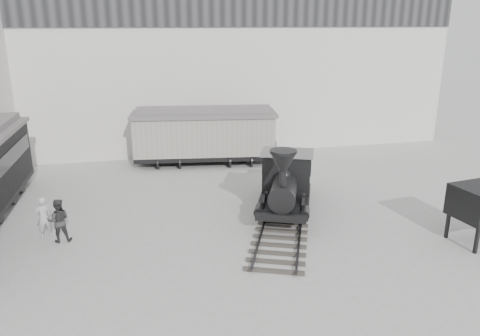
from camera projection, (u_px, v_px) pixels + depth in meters
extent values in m
plane|color=#9E9E9B|center=(259.00, 251.00, 17.75)|extent=(90.00, 90.00, 0.00)
cube|color=silver|center=(199.00, 68.00, 30.05)|extent=(34.00, 2.40, 11.00)
cube|color=#232326|center=(200.00, 1.00, 27.70)|extent=(34.00, 0.12, 3.00)
cube|color=#322F2A|center=(284.00, 217.00, 20.54)|extent=(5.73, 9.91, 0.17)
cube|color=#2D2D30|center=(266.00, 215.00, 20.65)|extent=(3.83, 9.13, 0.06)
cube|color=#2D2D30|center=(302.00, 217.00, 20.41)|extent=(3.83, 9.13, 0.06)
cylinder|color=black|center=(264.00, 207.00, 19.97)|extent=(0.57, 1.14, 1.18)
cylinder|color=black|center=(303.00, 209.00, 19.71)|extent=(0.57, 1.14, 1.18)
cylinder|color=black|center=(267.00, 195.00, 21.28)|extent=(0.57, 1.14, 1.18)
cylinder|color=black|center=(304.00, 197.00, 21.02)|extent=(0.57, 1.14, 1.18)
cube|color=black|center=(285.00, 199.00, 20.46)|extent=(3.45, 4.37, 0.30)
cylinder|color=black|center=(284.00, 190.00, 19.55)|extent=(1.93, 2.68, 1.07)
cylinder|color=black|center=(283.00, 179.00, 18.39)|extent=(0.36, 0.36, 0.64)
cone|color=black|center=(283.00, 162.00, 18.18)|extent=(1.34, 1.34, 0.75)
sphere|color=black|center=(285.00, 175.00, 19.80)|extent=(0.56, 0.56, 0.56)
cube|color=black|center=(287.00, 171.00, 21.07)|extent=(2.48, 2.13, 1.66)
cube|color=slate|center=(287.00, 153.00, 20.81)|extent=(2.76, 2.41, 0.09)
cube|color=black|center=(289.00, 171.00, 23.06)|extent=(2.60, 2.71, 0.96)
cylinder|color=black|center=(170.00, 159.00, 28.38)|extent=(1.92, 0.98, 0.74)
cylinder|color=black|center=(239.00, 157.00, 28.74)|extent=(1.92, 0.98, 0.74)
cube|color=black|center=(205.00, 155.00, 28.51)|extent=(8.52, 3.41, 0.28)
cube|color=#9F9C8F|center=(204.00, 134.00, 28.12)|extent=(8.53, 3.51, 2.30)
cube|color=slate|center=(204.00, 114.00, 27.75)|extent=(8.85, 3.82, 0.18)
cube|color=slate|center=(204.00, 110.00, 27.68)|extent=(7.99, 2.18, 0.33)
imported|color=beige|center=(44.00, 217.00, 18.62)|extent=(0.74, 0.63, 1.71)
imported|color=#333334|center=(59.00, 220.00, 18.27)|extent=(0.88, 0.70, 1.77)
cube|color=black|center=(477.00, 240.00, 17.40)|extent=(0.13, 0.13, 1.06)
cube|color=black|center=(447.00, 225.00, 18.68)|extent=(0.13, 0.13, 1.06)
cube|color=black|center=(480.00, 219.00, 19.28)|extent=(0.13, 0.13, 1.06)
cone|color=black|center=(480.00, 220.00, 18.22)|extent=(1.85, 1.85, 0.48)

